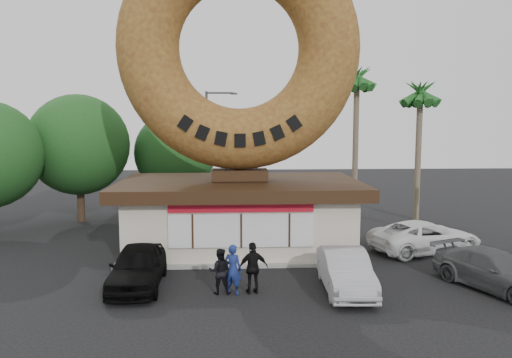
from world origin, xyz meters
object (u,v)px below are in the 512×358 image
at_px(giant_donut, 239,48).
at_px(street_lamp, 209,145).
at_px(person_left, 233,269).
at_px(person_center, 220,271).
at_px(person_right, 253,268).
at_px(car_black, 138,266).
at_px(car_silver, 345,271).
at_px(car_white, 425,237).
at_px(car_grey, 496,271).
at_px(donut_shop, 240,212).

distance_m(giant_donut, street_lamp, 11.28).
relative_size(person_left, person_center, 1.10).
relative_size(person_right, car_black, 0.41).
bearing_deg(street_lamp, car_silver, -71.11).
relative_size(car_black, car_white, 0.86).
height_order(person_center, car_grey, person_center).
distance_m(person_left, person_center, 0.47).
distance_m(donut_shop, street_lamp, 10.54).
relative_size(giant_donut, car_grey, 2.32).
height_order(giant_donut, car_silver, giant_donut).
bearing_deg(street_lamp, giant_donut, -79.49).
height_order(car_black, car_silver, car_black).
height_order(person_center, car_black, person_center).
xyz_separation_m(person_left, person_right, (0.71, 0.04, 0.02)).
relative_size(person_right, car_silver, 0.42).
bearing_deg(street_lamp, person_right, -82.27).
height_order(person_left, person_right, person_right).
relative_size(car_black, car_silver, 1.02).
distance_m(donut_shop, car_white, 8.70).
bearing_deg(street_lamp, person_left, -84.77).
distance_m(street_lamp, car_silver, 17.47).
bearing_deg(car_grey, giant_donut, 121.42).
relative_size(person_center, car_grey, 0.34).
bearing_deg(giant_donut, car_grey, -34.72).
bearing_deg(giant_donut, donut_shop, -90.00).
bearing_deg(car_silver, person_left, -175.61).
height_order(person_center, car_silver, person_center).
relative_size(giant_donut, car_black, 2.47).
bearing_deg(donut_shop, car_grey, -34.65).
bearing_deg(car_white, car_silver, 119.64).
bearing_deg(person_left, car_silver, -153.31).
xyz_separation_m(giant_donut, street_lamp, (-1.86, 10.00, -4.87)).
height_order(person_right, car_black, person_right).
bearing_deg(street_lamp, car_grey, -56.10).
bearing_deg(car_grey, person_right, 155.79).
xyz_separation_m(person_right, car_white, (8.22, 5.17, -0.19)).
bearing_deg(person_right, car_white, -159.88).
bearing_deg(person_right, car_silver, 169.94).
xyz_separation_m(donut_shop, person_left, (-0.36, -6.28, -0.87)).
bearing_deg(person_right, person_center, -12.83).
distance_m(street_lamp, person_center, 16.68).
bearing_deg(giant_donut, car_white, -7.22).
xyz_separation_m(street_lamp, car_black, (-1.99, -15.35, -3.72)).
bearing_deg(car_white, person_center, 102.53).
height_order(person_right, car_white, person_right).
height_order(street_lamp, car_silver, street_lamp).
distance_m(person_right, car_white, 9.72).
bearing_deg(car_black, giant_donut, 53.26).
bearing_deg(person_center, street_lamp, -85.33).
distance_m(giant_donut, car_white, 12.21).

